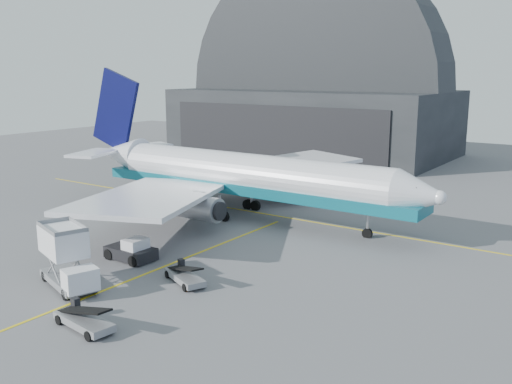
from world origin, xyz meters
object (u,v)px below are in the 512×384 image
Objects in this scene: catering_truck at (67,258)px; belt_loader_a at (84,319)px; airliner at (236,175)px; pushback_tug at (132,251)px; belt_loader_b at (184,276)px.

catering_truck reaches higher than belt_loader_a.
airliner is 9.16× the size of belt_loader_a.
airliner is 10.57× the size of pushback_tug.
pushback_tug is at bearing 114.02° from catering_truck.
catering_truck is 1.44× the size of belt_loader_b.
airliner is at bearing 139.56° from belt_loader_b.
airliner reaches higher than belt_loader_a.
catering_truck is (2.65, -24.17, -2.29)m from airliner.
pushback_tug is at bearing 130.98° from belt_loader_a.
airliner is 24.42m from catering_truck.
catering_truck is 7.78m from belt_loader_a.
airliner is 21.17m from belt_loader_b.
belt_loader_a is (7.23, -10.79, -0.16)m from pushback_tug.
catering_truck is 1.56× the size of pushback_tug.
pushback_tug is (-0.69, 6.91, -1.45)m from catering_truck.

